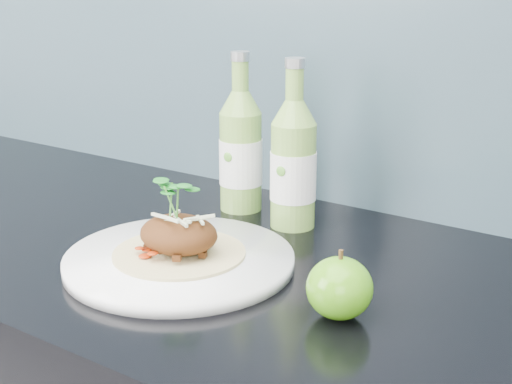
{
  "coord_description": "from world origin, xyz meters",
  "views": [
    {
      "loc": [
        0.54,
        0.98,
        1.27
      ],
      "look_at": [
        0.05,
        1.69,
        1.0
      ],
      "focal_mm": 50.0,
      "sensor_mm": 36.0,
      "label": 1
    }
  ],
  "objects_px": {
    "dinner_plate": "(180,260)",
    "cider_bottle_left": "(241,151)",
    "green_apple": "(340,288)",
    "cider_bottle_right": "(293,165)"
  },
  "relations": [
    {
      "from": "cider_bottle_right",
      "to": "cider_bottle_left",
      "type": "bearing_deg",
      "value": 155.67
    },
    {
      "from": "green_apple",
      "to": "cider_bottle_right",
      "type": "relative_size",
      "value": 0.39
    },
    {
      "from": "cider_bottle_left",
      "to": "cider_bottle_right",
      "type": "relative_size",
      "value": 1.0
    },
    {
      "from": "cider_bottle_left",
      "to": "cider_bottle_right",
      "type": "xyz_separation_m",
      "value": [
        0.11,
        -0.02,
        0.0
      ]
    },
    {
      "from": "cider_bottle_left",
      "to": "green_apple",
      "type": "bearing_deg",
      "value": -38.61
    },
    {
      "from": "green_apple",
      "to": "cider_bottle_right",
      "type": "height_order",
      "value": "cider_bottle_right"
    },
    {
      "from": "cider_bottle_left",
      "to": "cider_bottle_right",
      "type": "distance_m",
      "value": 0.11
    },
    {
      "from": "dinner_plate",
      "to": "cider_bottle_left",
      "type": "height_order",
      "value": "cider_bottle_left"
    },
    {
      "from": "cider_bottle_left",
      "to": "dinner_plate",
      "type": "bearing_deg",
      "value": -73.72
    },
    {
      "from": "green_apple",
      "to": "dinner_plate",
      "type": "bearing_deg",
      "value": 177.79
    }
  ]
}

